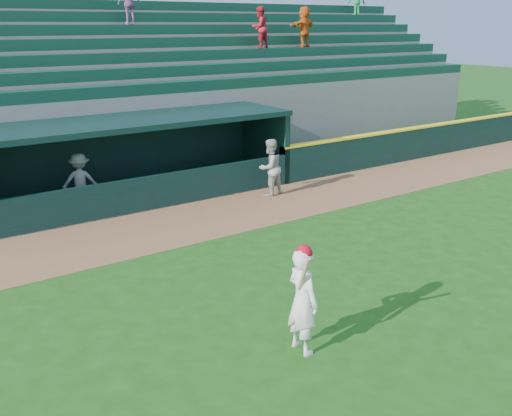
# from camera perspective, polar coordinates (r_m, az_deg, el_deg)

# --- Properties ---
(ground) EXTENTS (120.00, 120.00, 0.00)m
(ground) POSITION_cam_1_polar(r_m,az_deg,el_deg) (11.65, 4.54, -8.10)
(ground) COLOR #194611
(ground) RESTS_ON ground
(warning_track) EXTENTS (40.00, 3.00, 0.01)m
(warning_track) POSITION_cam_1_polar(r_m,az_deg,el_deg) (15.44, -7.01, -1.47)
(warning_track) COLOR brown
(warning_track) RESTS_ON ground
(field_wall_right) EXTENTS (15.50, 0.30, 1.20)m
(field_wall_right) POSITION_cam_1_polar(r_m,az_deg,el_deg) (24.34, 17.40, 6.47)
(field_wall_right) COLOR black
(field_wall_right) RESTS_ON ground
(wall_stripe_right) EXTENTS (15.50, 0.32, 0.06)m
(wall_stripe_right) POSITION_cam_1_polar(r_m,az_deg,el_deg) (24.23, 17.54, 7.93)
(wall_stripe_right) COLOR yellow
(wall_stripe_right) RESTS_ON field_wall_right
(dugout_player_front) EXTENTS (0.97, 0.82, 1.77)m
(dugout_player_front) POSITION_cam_1_polar(r_m,az_deg,el_deg) (17.60, 1.40, 4.08)
(dugout_player_front) COLOR #A1A19C
(dugout_player_front) RESTS_ON ground
(dugout_player_inside) EXTENTS (1.20, 0.96, 1.63)m
(dugout_player_inside) POSITION_cam_1_polar(r_m,az_deg,el_deg) (17.06, -17.16, 2.58)
(dugout_player_inside) COLOR #A2A29D
(dugout_player_inside) RESTS_ON ground
(dugout) EXTENTS (9.40, 2.80, 2.46)m
(dugout) POSITION_cam_1_polar(r_m,az_deg,el_deg) (17.79, -11.92, 5.41)
(dugout) COLOR slate
(dugout) RESTS_ON ground
(stands) EXTENTS (34.50, 6.25, 7.60)m
(stands) POSITION_cam_1_polar(r_m,az_deg,el_deg) (21.84, -16.92, 10.08)
(stands) COLOR slate
(stands) RESTS_ON ground
(batter_at_plate) EXTENTS (0.53, 0.79, 1.87)m
(batter_at_plate) POSITION_cam_1_polar(r_m,az_deg,el_deg) (9.22, 4.70, -9.04)
(batter_at_plate) COLOR silver
(batter_at_plate) RESTS_ON ground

